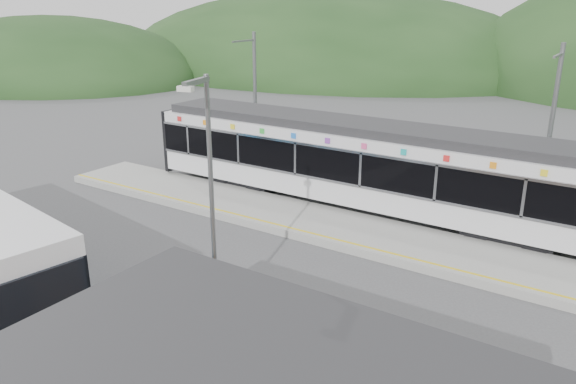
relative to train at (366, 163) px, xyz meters
The scene contains 8 objects.
ground 6.37m from the train, 95.68° to the right, with size 120.00×120.00×0.00m, color #4C4C4F.
hills 6.00m from the train, ahead, with size 146.00×149.00×26.00m.
platform 3.36m from the train, 102.46° to the right, with size 26.00×3.20×0.30m, color #9E9E99.
yellow_line 4.41m from the train, 98.48° to the right, with size 26.00×0.10×0.01m, color yellow.
train is the anchor object (origin of this frame).
catenary_mast_west 8.17m from the train, 161.35° to the left, with size 0.18×1.80×7.00m.
catenary_mast_east 7.08m from the train, 21.82° to the left, with size 0.18×1.80×7.00m.
lamp_post 10.66m from the train, 86.55° to the right, with size 0.40×1.21×6.78m.
Camera 1 is at (10.20, -14.43, 8.40)m, focal length 35.00 mm.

